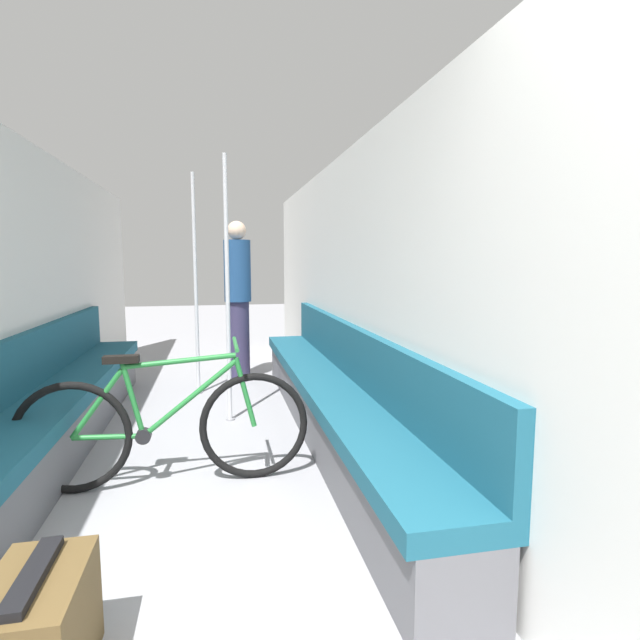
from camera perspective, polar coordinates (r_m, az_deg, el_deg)
wall_right at (r=3.64m, az=6.02°, el=2.98°), size 0.10×8.83×2.26m
bench_seat_row_left at (r=3.98m, az=-28.35°, el=-9.70°), size 0.46×4.39×0.87m
bench_seat_row_right at (r=3.91m, az=1.35°, el=-9.16°), size 0.46×4.39×0.87m
bicycle at (r=3.23m, az=-17.21°, el=-11.69°), size 1.74×0.46×0.88m
grab_pole_near at (r=4.27m, az=-10.52°, el=2.95°), size 0.08×0.08×2.24m
grab_pole_far at (r=5.23m, az=-14.01°, el=3.56°), size 0.08×0.08×2.24m
passenger_standing at (r=5.73m, az=-9.36°, el=2.40°), size 0.30×0.30×1.81m
luggage_bag at (r=2.07m, az=-29.58°, el=-28.85°), size 0.28×0.46×0.42m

